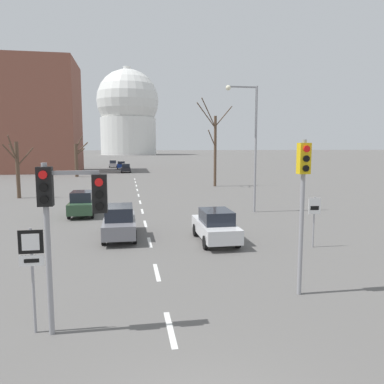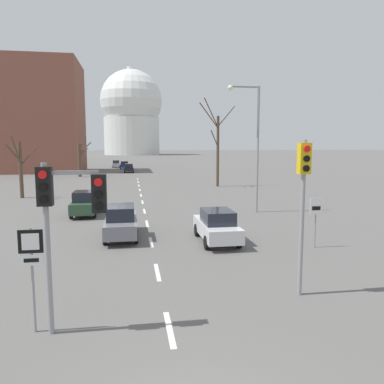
% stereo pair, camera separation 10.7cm
% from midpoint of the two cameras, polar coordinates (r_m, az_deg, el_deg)
% --- Properties ---
extents(lane_stripe_0, '(0.16, 2.00, 0.01)m').
position_cam_midpoint_polar(lane_stripe_0, '(10.45, -3.14, -20.10)').
color(lane_stripe_0, silver).
rests_on(lane_stripe_0, ground_plane).
extents(lane_stripe_1, '(0.16, 2.00, 0.01)m').
position_cam_midpoint_polar(lane_stripe_1, '(14.58, -5.09, -12.05)').
color(lane_stripe_1, silver).
rests_on(lane_stripe_1, ground_plane).
extents(lane_stripe_2, '(0.16, 2.00, 0.01)m').
position_cam_midpoint_polar(lane_stripe_2, '(18.89, -6.11, -7.60)').
color(lane_stripe_2, silver).
rests_on(lane_stripe_2, ground_plane).
extents(lane_stripe_3, '(0.16, 2.00, 0.01)m').
position_cam_midpoint_polar(lane_stripe_3, '(23.26, -6.73, -4.81)').
color(lane_stripe_3, silver).
rests_on(lane_stripe_3, ground_plane).
extents(lane_stripe_4, '(0.16, 2.00, 0.01)m').
position_cam_midpoint_polar(lane_stripe_4, '(27.68, -7.16, -2.91)').
color(lane_stripe_4, silver).
rests_on(lane_stripe_4, ground_plane).
extents(lane_stripe_5, '(0.16, 2.00, 0.01)m').
position_cam_midpoint_polar(lane_stripe_5, '(32.12, -7.47, -1.53)').
color(lane_stripe_5, silver).
rests_on(lane_stripe_5, ground_plane).
extents(lane_stripe_6, '(0.16, 2.00, 0.01)m').
position_cam_midpoint_polar(lane_stripe_6, '(36.57, -7.70, -0.49)').
color(lane_stripe_6, silver).
rests_on(lane_stripe_6, ground_plane).
extents(lane_stripe_7, '(0.16, 2.00, 0.01)m').
position_cam_midpoint_polar(lane_stripe_7, '(41.04, -7.88, 0.32)').
color(lane_stripe_7, silver).
rests_on(lane_stripe_7, ground_plane).
extents(lane_stripe_8, '(0.16, 2.00, 0.01)m').
position_cam_midpoint_polar(lane_stripe_8, '(45.51, -8.03, 0.98)').
color(lane_stripe_8, silver).
rests_on(lane_stripe_8, ground_plane).
extents(lane_stripe_9, '(0.16, 2.00, 0.01)m').
position_cam_midpoint_polar(lane_stripe_9, '(49.99, -8.15, 1.52)').
color(lane_stripe_9, silver).
rests_on(lane_stripe_9, ground_plane).
extents(lane_stripe_10, '(0.16, 2.00, 0.01)m').
position_cam_midpoint_polar(lane_stripe_10, '(54.47, -8.25, 1.97)').
color(lane_stripe_10, silver).
rests_on(lane_stripe_10, ground_plane).
extents(traffic_signal_near_left, '(1.65, 0.34, 4.37)m').
position_cam_midpoint_polar(traffic_signal_near_left, '(9.76, -18.45, -2.07)').
color(traffic_signal_near_left, gray).
rests_on(traffic_signal_near_left, ground_plane).
extents(traffic_signal_near_right, '(0.36, 0.34, 4.96)m').
position_cam_midpoint_polar(traffic_signal_near_right, '(12.17, 16.82, 0.58)').
color(traffic_signal_near_right, gray).
rests_on(traffic_signal_near_right, ground_plane).
extents(route_sign_post, '(0.60, 0.08, 2.74)m').
position_cam_midpoint_polar(route_sign_post, '(10.37, -22.97, -9.71)').
color(route_sign_post, gray).
rests_on(route_sign_post, ground_plane).
extents(speed_limit_sign, '(0.60, 0.08, 2.41)m').
position_cam_midpoint_polar(speed_limit_sign, '(18.43, 18.50, -3.13)').
color(speed_limit_sign, gray).
rests_on(speed_limit_sign, ground_plane).
extents(street_lamp_right, '(2.32, 0.36, 8.91)m').
position_cam_midpoint_polar(street_lamp_right, '(27.00, 9.33, 8.38)').
color(street_lamp_right, gray).
rests_on(street_lamp_right, ground_plane).
extents(sedan_near_left, '(1.70, 3.87, 1.59)m').
position_cam_midpoint_polar(sedan_near_left, '(67.97, -9.55, 3.62)').
color(sedan_near_left, black).
rests_on(sedan_near_left, ground_plane).
extents(sedan_near_right, '(1.73, 4.24, 1.64)m').
position_cam_midpoint_polar(sedan_near_right, '(18.70, 3.97, -5.15)').
color(sedan_near_right, silver).
rests_on(sedan_near_right, ground_plane).
extents(sedan_mid_centre, '(1.68, 3.98, 1.68)m').
position_cam_midpoint_polar(sedan_mid_centre, '(26.79, -15.92, -1.68)').
color(sedan_mid_centre, '#2D4C33').
rests_on(sedan_mid_centre, ground_plane).
extents(sedan_far_left, '(1.75, 3.82, 1.60)m').
position_cam_midpoint_polar(sedan_far_left, '(78.77, -10.22, 4.07)').
color(sedan_far_left, navy).
rests_on(sedan_far_left, ground_plane).
extents(sedan_far_right, '(1.69, 4.53, 1.71)m').
position_cam_midpoint_polar(sedan_far_right, '(19.88, -10.62, -4.43)').
color(sedan_far_right, slate).
rests_on(sedan_far_right, ground_plane).
extents(sedan_distant_centre, '(1.69, 4.08, 1.59)m').
position_cam_midpoint_polar(sedan_distant_centre, '(85.19, -11.44, 4.24)').
color(sedan_distant_centre, '#B7B7BC').
rests_on(sedan_distant_centre, ground_plane).
extents(bare_tree_left_near, '(1.98, 2.04, 6.34)m').
position_cam_midpoint_polar(bare_tree_left_near, '(60.49, -16.64, 4.92)').
color(bare_tree_left_near, brown).
rests_on(bare_tree_left_near, ground_plane).
extents(bare_tree_right_near, '(4.56, 2.06, 10.09)m').
position_cam_midpoint_polar(bare_tree_right_near, '(44.02, 3.94, 6.99)').
color(bare_tree_right_near, brown).
rests_on(bare_tree_right_near, ground_plane).
extents(bare_tree_left_far, '(2.65, 2.07, 5.72)m').
position_cam_midpoint_polar(bare_tree_left_far, '(37.52, -24.62, 3.48)').
color(bare_tree_left_far, brown).
rests_on(bare_tree_left_far, ground_plane).
extents(capitol_dome, '(32.32, 32.32, 45.65)m').
position_cam_midpoint_polar(capitol_dome, '(204.66, -9.19, 11.87)').
color(capitol_dome, silver).
rests_on(capitol_dome, ground_plane).
extents(apartment_block_left, '(18.00, 14.00, 19.92)m').
position_cam_midpoint_polar(apartment_block_left, '(75.39, -23.40, 10.44)').
color(apartment_block_left, brown).
rests_on(apartment_block_left, ground_plane).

